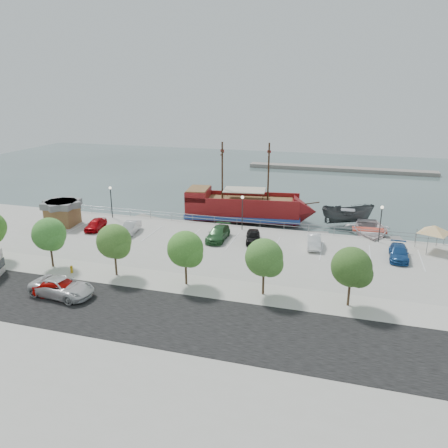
# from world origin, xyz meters

# --- Properties ---
(ground) EXTENTS (160.00, 160.00, 0.00)m
(ground) POSITION_xyz_m (0.00, 0.00, -1.00)
(ground) COLOR #3B4C49
(land_slab) EXTENTS (100.00, 58.00, 1.20)m
(land_slab) POSITION_xyz_m (0.00, -21.00, -0.60)
(land_slab) COLOR #A7A59B
(land_slab) RESTS_ON ground
(street) EXTENTS (100.00, 8.00, 0.04)m
(street) POSITION_xyz_m (0.00, -16.00, 0.01)
(street) COLOR black
(street) RESTS_ON land_slab
(sidewalk) EXTENTS (100.00, 4.00, 0.05)m
(sidewalk) POSITION_xyz_m (0.00, -10.00, 0.01)
(sidewalk) COLOR #BCB8A9
(sidewalk) RESTS_ON land_slab
(seawall_railing) EXTENTS (50.00, 0.06, 1.00)m
(seawall_railing) POSITION_xyz_m (0.00, 7.80, 0.53)
(seawall_railing) COLOR gray
(seawall_railing) RESTS_ON land_slab
(far_shore) EXTENTS (40.00, 3.00, 0.80)m
(far_shore) POSITION_xyz_m (10.00, 55.00, -0.60)
(far_shore) COLOR gray
(far_shore) RESTS_ON ground
(pirate_ship) EXTENTS (18.22, 7.18, 11.36)m
(pirate_ship) POSITION_xyz_m (-0.19, 13.01, 0.90)
(pirate_ship) COLOR maroon
(pirate_ship) RESTS_ON ground
(patrol_boat) EXTENTS (7.33, 4.22, 2.67)m
(patrol_boat) POSITION_xyz_m (12.38, 14.87, 0.34)
(patrol_boat) COLOR #444648
(patrol_boat) RESTS_ON ground
(speedboat) EXTENTS (6.30, 8.40, 1.65)m
(speedboat) POSITION_xyz_m (15.12, 10.39, -0.17)
(speedboat) COLOR silver
(speedboat) RESTS_ON ground
(dock_west) EXTENTS (6.90, 4.11, 0.38)m
(dock_west) POSITION_xyz_m (-13.20, 9.20, -0.81)
(dock_west) COLOR gray
(dock_west) RESTS_ON ground
(dock_mid) EXTENTS (6.47, 2.95, 0.36)m
(dock_mid) POSITION_xyz_m (7.31, 9.20, -0.82)
(dock_mid) COLOR slate
(dock_mid) RESTS_ON ground
(dock_east) EXTENTS (7.44, 3.87, 0.41)m
(dock_east) POSITION_xyz_m (15.54, 9.20, -0.80)
(dock_east) COLOR slate
(dock_east) RESTS_ON ground
(shed) EXTENTS (4.21, 4.21, 3.11)m
(shed) POSITION_xyz_m (-22.39, 1.96, 1.66)
(shed) COLOR brown
(shed) RESTS_ON land_slab
(canopy_tent) EXTENTS (5.04, 5.04, 3.27)m
(canopy_tent) POSITION_xyz_m (21.37, 5.32, 2.85)
(canopy_tent) COLOR slate
(canopy_tent) RESTS_ON land_slab
(street_van) EXTENTS (5.88, 3.14, 1.57)m
(street_van) POSITION_xyz_m (-10.26, -15.03, 0.79)
(street_van) COLOR silver
(street_van) RESTS_ON street
(street_sedan) EXTENTS (4.49, 2.26, 1.41)m
(street_sedan) POSITION_xyz_m (-10.38, -15.08, 0.71)
(street_sedan) COLOR #9E0603
(street_sedan) RESTS_ON street
(fire_hydrant) EXTENTS (0.27, 0.27, 0.79)m
(fire_hydrant) POSITION_xyz_m (-12.31, -10.80, 0.43)
(fire_hydrant) COLOR #C18E12
(fire_hydrant) RESTS_ON sidewalk
(lamp_post_left) EXTENTS (0.36, 0.36, 4.28)m
(lamp_post_left) POSITION_xyz_m (-18.00, 6.50, 2.94)
(lamp_post_left) COLOR black
(lamp_post_left) RESTS_ON land_slab
(lamp_post_mid) EXTENTS (0.36, 0.36, 4.28)m
(lamp_post_mid) POSITION_xyz_m (0.00, 6.50, 2.94)
(lamp_post_mid) COLOR black
(lamp_post_mid) RESTS_ON land_slab
(lamp_post_right) EXTENTS (0.36, 0.36, 4.28)m
(lamp_post_right) POSITION_xyz_m (16.00, 6.50, 2.94)
(lamp_post_right) COLOR black
(lamp_post_right) RESTS_ON land_slab
(tree_b) EXTENTS (3.30, 3.20, 5.00)m
(tree_b) POSITION_xyz_m (-14.85, -10.07, 3.30)
(tree_b) COLOR #473321
(tree_b) RESTS_ON sidewalk
(tree_c) EXTENTS (3.30, 3.20, 5.00)m
(tree_c) POSITION_xyz_m (-7.85, -10.07, 3.30)
(tree_c) COLOR #473321
(tree_c) RESTS_ON sidewalk
(tree_d) EXTENTS (3.30, 3.20, 5.00)m
(tree_d) POSITION_xyz_m (-0.85, -10.07, 3.30)
(tree_d) COLOR #473321
(tree_d) RESTS_ON sidewalk
(tree_e) EXTENTS (3.30, 3.20, 5.00)m
(tree_e) POSITION_xyz_m (6.15, -10.07, 3.30)
(tree_e) COLOR #473321
(tree_e) RESTS_ON sidewalk
(tree_f) EXTENTS (3.30, 3.20, 5.00)m
(tree_f) POSITION_xyz_m (13.15, -10.07, 3.30)
(tree_f) COLOR #473321
(tree_f) RESTS_ON sidewalk
(parked_car_a) EXTENTS (2.08, 4.14, 1.35)m
(parked_car_a) POSITION_xyz_m (-17.33, 1.40, 0.68)
(parked_car_a) COLOR #A60207
(parked_car_a) RESTS_ON land_slab
(parked_car_b) EXTENTS (1.99, 4.26, 1.35)m
(parked_car_b) POSITION_xyz_m (-12.59, 1.45, 0.68)
(parked_car_b) COLOR silver
(parked_car_b) RESTS_ON land_slab
(parked_car_d) EXTENTS (2.12, 5.00, 1.44)m
(parked_car_d) POSITION_xyz_m (-1.76, 2.17, 0.72)
(parked_car_d) COLOR #2A5D2F
(parked_car_d) RESTS_ON land_slab
(parked_car_e) EXTENTS (2.33, 4.17, 1.34)m
(parked_car_e) POSITION_xyz_m (2.29, 2.48, 0.67)
(parked_car_e) COLOR black
(parked_car_e) RESTS_ON land_slab
(parked_car_f) EXTENTS (1.89, 4.25, 1.35)m
(parked_car_f) POSITION_xyz_m (9.08, 2.76, 0.68)
(parked_car_f) COLOR white
(parked_car_f) RESTS_ON land_slab
(parked_car_h) EXTENTS (2.01, 4.62, 1.32)m
(parked_car_h) POSITION_xyz_m (17.75, 1.80, 0.66)
(parked_car_h) COLOR navy
(parked_car_h) RESTS_ON land_slab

